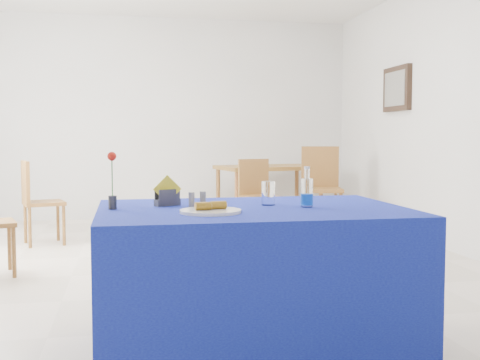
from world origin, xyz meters
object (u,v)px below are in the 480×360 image
Objects in this scene: blue_table at (252,279)px; chair_bg_right at (321,182)px; water_bottle at (307,194)px; oak_table at (269,171)px; chair_win_b at (36,196)px; chair_bg_left at (257,190)px; plate at (211,211)px.

blue_table is 1.56× the size of chair_bg_right.
chair_bg_right is at bearing 70.46° from water_bottle.
chair_bg_right reaches higher than oak_table.
water_bottle reaches higher than chair_win_b.
blue_table is 3.96m from chair_bg_left.
water_bottle is at bearing -101.19° from oak_table.
blue_table is at bearing -171.68° from chair_win_b.
blue_table is 1.11× the size of oak_table.
oak_table is at bearing 73.27° from plate.
water_bottle reaches higher than chair_bg_left.
plate is at bearing -164.05° from water_bottle.
blue_table is at bearing 36.11° from plate.
oak_table is at bearing -81.84° from chair_win_b.
water_bottle is 4.15m from chair_bg_right.
chair_win_b is (-2.82, -1.27, -0.16)m from oak_table.
oak_table is 0.99m from chair_bg_left.
oak_table is 0.99m from chair_bg_right.
oak_table is 1.41× the size of chair_bg_right.
chair_win_b is (-1.58, 3.49, 0.13)m from blue_table.
water_bottle is at bearing -112.21° from chair_bg_left.
chair_bg_right is at bearing -63.67° from oak_table.
chair_win_b is (-2.46, -0.37, 0.01)m from chair_bg_left.
chair_bg_left reaches higher than oak_table.
water_bottle is 0.15× the size of oak_table.
plate is 0.34× the size of chair_win_b.
oak_table is at bearing 78.81° from water_bottle.
chair_bg_left is 2.49m from chair_win_b.
blue_table is 3.83m from chair_win_b.
blue_table is 4.23m from chair_bg_right.
chair_bg_right is (0.44, -0.88, -0.09)m from oak_table.
plate is 1.41× the size of water_bottle.
blue_table is 7.44× the size of water_bottle.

